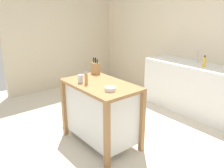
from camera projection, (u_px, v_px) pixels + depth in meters
ground_plane at (109, 140)px, 3.46m from camera, size 6.38×6.38×0.00m
wall_back at (201, 38)px, 4.37m from camera, size 5.38×0.10×2.60m
wall_left at (63, 32)px, 5.51m from camera, size 0.10×2.79×2.60m
kitchen_island at (101, 110)px, 3.27m from camera, size 1.08×0.65×0.89m
knife_block at (96, 68)px, 3.56m from camera, size 0.11×0.09×0.25m
bowl_ceramic_wide at (110, 89)px, 2.87m from camera, size 0.14×0.14×0.05m
drinking_cup at (80, 79)px, 3.15m from camera, size 0.07×0.07×0.11m
pepper_grinder at (86, 79)px, 3.08m from camera, size 0.04×0.04×0.17m
trash_bin at (77, 104)px, 3.94m from camera, size 0.36×0.28×0.63m
sink_counter at (190, 87)px, 4.35m from camera, size 1.71×0.60×0.89m
sink_faucet at (197, 57)px, 4.26m from camera, size 0.02×0.02×0.22m
bottle_spray_cleaner at (204, 62)px, 3.96m from camera, size 0.05×0.05×0.19m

